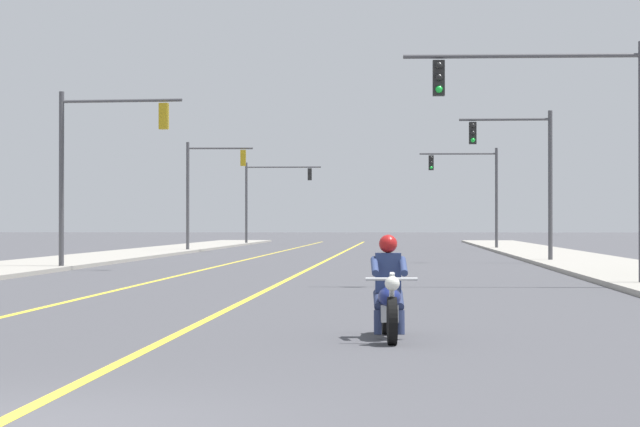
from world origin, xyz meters
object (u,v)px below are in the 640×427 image
at_px(traffic_signal_near_right, 570,122).
at_px(traffic_signal_near_left, 96,153).
at_px(motorcycle_with_rider, 389,297).
at_px(traffic_signal_mid_right, 525,164).
at_px(traffic_signal_far_left, 268,190).
at_px(traffic_signal_far_right, 474,183).
at_px(traffic_signal_mid_left, 206,181).

xyz_separation_m(traffic_signal_near_right, traffic_signal_near_left, (-14.82, 10.31, -0.10)).
xyz_separation_m(motorcycle_with_rider, traffic_signal_near_left, (-10.39, 24.02, 3.48)).
bearing_deg(motorcycle_with_rider, traffic_signal_mid_right, 80.91).
height_order(motorcycle_with_rider, traffic_signal_far_left, traffic_signal_far_left).
relative_size(traffic_signal_near_right, traffic_signal_far_right, 1.00).
height_order(traffic_signal_mid_left, traffic_signal_far_right, same).
bearing_deg(traffic_signal_mid_left, traffic_signal_near_left, -89.04).
height_order(motorcycle_with_rider, traffic_signal_far_right, traffic_signal_far_right).
bearing_deg(traffic_signal_near_right, traffic_signal_near_left, 145.18).
height_order(traffic_signal_mid_right, traffic_signal_mid_left, same).
xyz_separation_m(traffic_signal_mid_right, traffic_signal_far_right, (-0.58, 24.17, 0.06)).
distance_m(motorcycle_with_rider, traffic_signal_far_right, 56.81).
relative_size(traffic_signal_near_left, traffic_signal_mid_right, 1.00).
xyz_separation_m(traffic_signal_mid_right, traffic_signal_mid_left, (-16.00, 17.84, -0.00)).
relative_size(motorcycle_with_rider, traffic_signal_mid_right, 0.35).
xyz_separation_m(traffic_signal_mid_left, traffic_signal_far_right, (15.43, 6.33, 0.06)).
bearing_deg(motorcycle_with_rider, traffic_signal_near_left, 113.39).
relative_size(traffic_signal_mid_right, traffic_signal_far_right, 1.00).
xyz_separation_m(traffic_signal_near_left, traffic_signal_mid_left, (-0.44, 26.16, -0.04)).
distance_m(motorcycle_with_rider, traffic_signal_mid_right, 32.94).
distance_m(traffic_signal_mid_right, traffic_signal_mid_left, 23.97).
bearing_deg(traffic_signal_near_right, traffic_signal_far_right, 89.77).
xyz_separation_m(motorcycle_with_rider, traffic_signal_near_right, (4.43, 13.71, 3.58)).
bearing_deg(traffic_signal_mid_left, traffic_signal_far_left, 87.53).
bearing_deg(traffic_signal_far_right, motorcycle_with_rider, -94.65).
relative_size(motorcycle_with_rider, traffic_signal_far_left, 0.35).
xyz_separation_m(traffic_signal_near_right, traffic_signal_mid_left, (-15.26, 36.47, -0.14)).
xyz_separation_m(motorcycle_with_rider, traffic_signal_mid_left, (-10.83, 50.18, 3.44)).
distance_m(traffic_signal_near_right, traffic_signal_mid_right, 18.65).
height_order(motorcycle_with_rider, traffic_signal_mid_right, traffic_signal_mid_right).
distance_m(traffic_signal_mid_left, traffic_signal_far_left, 22.89).
bearing_deg(traffic_signal_mid_left, motorcycle_with_rider, -77.82).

